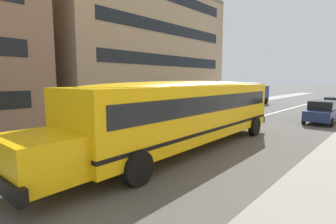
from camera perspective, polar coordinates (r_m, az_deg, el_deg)
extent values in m
plane|color=#54514F|center=(13.46, 1.08, -6.32)|extent=(400.00, 400.00, 0.00)
cube|color=gray|center=(19.14, -16.29, -2.54)|extent=(120.00, 3.00, 0.01)
cube|color=silver|center=(13.46, 1.08, -6.31)|extent=(110.00, 0.16, 0.01)
cube|color=yellow|center=(11.72, 4.78, 0.22)|extent=(11.93, 3.03, 2.37)
cube|color=yellow|center=(7.53, -27.29, -9.13)|extent=(1.79, 2.31, 1.19)
cube|color=black|center=(7.38, -33.45, -13.09)|extent=(0.29, 2.70, 0.39)
cube|color=black|center=(17.08, 16.53, -1.22)|extent=(0.29, 2.70, 0.39)
cube|color=black|center=(11.68, 4.80, 2.30)|extent=(11.22, 3.05, 0.69)
cube|color=black|center=(11.83, 4.74, -3.16)|extent=(11.96, 3.06, 0.13)
ellipsoid|color=yellow|center=(11.64, 4.84, 6.02)|extent=(11.45, 2.80, 0.39)
cylinder|color=red|center=(10.16, -15.13, -1.76)|extent=(0.49, 0.49, 0.03)
cylinder|color=black|center=(7.78, -6.82, -12.41)|extent=(1.09, 0.33, 1.08)
cylinder|color=black|center=(9.84, -17.71, -8.50)|extent=(1.09, 0.33, 1.08)
cylinder|color=black|center=(15.22, 18.86, -3.05)|extent=(1.09, 0.33, 1.08)
cylinder|color=black|center=(16.37, 10.05, -2.07)|extent=(1.09, 0.33, 1.08)
cube|color=maroon|center=(26.85, 33.57, 0.66)|extent=(3.98, 1.89, 0.70)
cylinder|color=black|center=(25.79, 31.10, -0.18)|extent=(0.61, 0.21, 0.60)
cylinder|color=black|center=(28.32, 32.35, 0.31)|extent=(0.61, 0.21, 0.60)
cube|color=silver|center=(23.59, 7.69, 1.06)|extent=(3.99, 1.92, 0.70)
cube|color=black|center=(23.40, 7.53, 2.66)|extent=(2.28, 1.68, 0.64)
cylinder|color=black|center=(25.17, 7.54, 0.64)|extent=(0.61, 0.21, 0.60)
cylinder|color=black|center=(24.34, 10.97, 0.35)|extent=(0.61, 0.21, 0.60)
cylinder|color=black|center=(22.99, 4.19, 0.07)|extent=(0.61, 0.21, 0.60)
cylinder|color=black|center=(22.09, 7.84, -0.27)|extent=(0.61, 0.21, 0.60)
cube|color=navy|center=(21.67, 31.27, -0.47)|extent=(3.91, 1.72, 0.70)
cube|color=black|center=(21.75, 31.46, 1.32)|extent=(2.21, 1.57, 0.64)
cylinder|color=black|center=(20.31, 32.90, -2.02)|extent=(0.60, 0.18, 0.60)
cylinder|color=black|center=(20.62, 28.23, -1.60)|extent=(0.60, 0.18, 0.60)
cylinder|color=black|center=(23.14, 29.73, -0.82)|extent=(0.60, 0.18, 0.60)
cube|color=navy|center=(36.08, 19.60, 4.04)|extent=(1.84, 2.23, 2.00)
cube|color=black|center=(36.92, 20.19, 4.54)|extent=(0.07, 1.85, 0.70)
cube|color=silver|center=(33.34, 17.58, 4.24)|extent=(4.24, 2.27, 2.40)
cylinder|color=black|center=(36.59, 17.95, 2.57)|extent=(0.84, 0.27, 0.84)
cylinder|color=black|center=(35.73, 21.15, 2.34)|extent=(0.84, 0.27, 0.84)
cylinder|color=black|center=(33.39, 15.37, 2.26)|extent=(0.84, 0.27, 0.84)
cylinder|color=black|center=(32.44, 18.82, 1.99)|extent=(0.84, 0.27, 0.84)
cube|color=tan|center=(31.86, -9.15, 12.97)|extent=(20.89, 13.97, 12.80)
cube|color=black|center=(26.67, 0.62, 4.56)|extent=(17.55, 0.04, 1.10)
cube|color=black|center=(26.72, 0.63, 11.43)|extent=(17.55, 0.04, 1.10)
cube|color=black|center=(27.14, 0.64, 18.19)|extent=(17.55, 0.04, 1.10)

